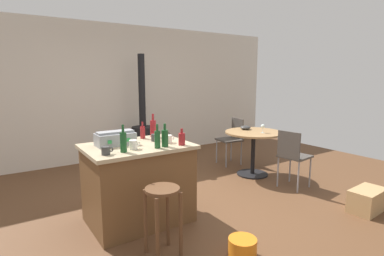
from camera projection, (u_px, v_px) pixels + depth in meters
The scene contains 24 objects.
ground_plane at pixel (190, 204), 4.03m from camera, with size 8.80×8.80×0.00m, color brown.
back_wall at pixel (113, 93), 6.15m from camera, with size 8.00×0.10×2.70m, color beige.
kitchen_island at pixel (138, 183), 3.53m from camera, with size 1.17×0.85×0.91m.
wooden_stool at pixel (163, 207), 2.83m from camera, with size 0.32×0.32×0.67m.
dining_table at pixel (253, 142), 5.17m from camera, with size 0.96×0.96×0.75m.
folding_chair_near at pixel (232, 137), 5.85m from camera, with size 0.44×0.44×0.88m.
folding_chair_far at pixel (292, 154), 4.55m from camera, with size 0.45×0.45×0.88m.
wood_stove at pixel (143, 135), 6.06m from camera, with size 0.44×0.45×2.10m.
toolbox at pixel (115, 138), 3.43m from camera, with size 0.43×0.24×0.16m.
bottle_0 at pixel (143, 132), 3.79m from camera, with size 0.06×0.06×0.21m.
bottle_1 at pixel (157, 139), 3.28m from camera, with size 0.06×0.06×0.26m.
bottle_2 at pixel (165, 138), 3.35m from camera, with size 0.08×0.08×0.26m.
bottle_3 at pixel (182, 139), 3.43m from camera, with size 0.08×0.08×0.19m.
bottle_4 at pixel (153, 128), 3.88m from camera, with size 0.08×0.08×0.30m.
bottle_5 at pixel (123, 142), 3.10m from camera, with size 0.07×0.07×0.28m.
cup_0 at pixel (155, 138), 3.64m from camera, with size 0.11×0.08×0.08m.
cup_1 at pixel (165, 135), 3.81m from camera, with size 0.11×0.07×0.08m.
cup_2 at pixel (168, 139), 3.54m from camera, with size 0.12×0.09×0.09m.
cup_3 at pixel (133, 145), 3.24m from camera, with size 0.12×0.09×0.10m.
cup_4 at pixel (106, 151), 3.01m from camera, with size 0.12×0.09×0.08m.
wine_glass at pixel (263, 127), 5.01m from camera, with size 0.07×0.07×0.14m.
serving_bowl at pixel (245, 127), 5.34m from camera, with size 0.18×0.18×0.07m, color #383838.
cardboard_box at pixel (367, 200), 3.82m from camera, with size 0.51×0.29×0.28m, color tan.
plastic_bucket at pixel (242, 248), 2.85m from camera, with size 0.27×0.27×0.18m, color orange.
Camera 1 is at (-2.09, -3.18, 1.68)m, focal length 28.52 mm.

